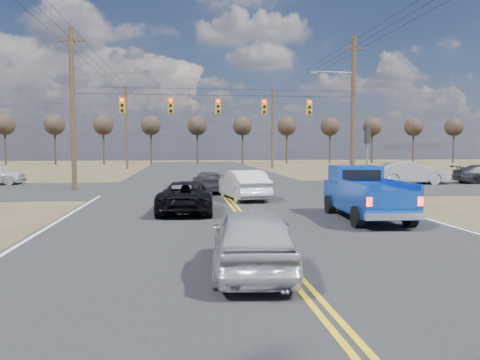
{
  "coord_description": "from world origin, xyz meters",
  "views": [
    {
      "loc": [
        -2.29,
        -12.16,
        2.74
      ],
      "look_at": [
        -0.19,
        4.88,
        1.5
      ],
      "focal_mm": 35.0,
      "sensor_mm": 36.0,
      "label": 1
    }
  ],
  "objects": [
    {
      "name": "signal_gantry",
      "position": [
        0.5,
        17.79,
        5.06
      ],
      "size": [
        19.6,
        4.83,
        10.0
      ],
      "color": "#473323",
      "rests_on": "ground"
    },
    {
      "name": "cross_car_east_near",
      "position": [
        14.09,
        19.81,
        0.83
      ],
      "size": [
        2.32,
        5.2,
        1.66
      ],
      "primitive_type": "imported",
      "rotation": [
        0.0,
        0.0,
        1.45
      ],
      "color": "#93959A",
      "rests_on": "ground"
    },
    {
      "name": "utility_poles",
      "position": [
        0.0,
        17.0,
        5.23
      ],
      "size": [
        19.6,
        58.32,
        10.0
      ],
      "color": "#473323",
      "rests_on": "ground"
    },
    {
      "name": "ground",
      "position": [
        0.0,
        0.0,
        0.0
      ],
      "size": [
        160.0,
        160.0,
        0.0
      ],
      "primitive_type": "plane",
      "color": "brown",
      "rests_on": "ground"
    },
    {
      "name": "road_cross",
      "position": [
        0.0,
        18.0,
        0.0
      ],
      "size": [
        120.0,
        12.0,
        0.02
      ],
      "primitive_type": "cube",
      "color": "#28282B",
      "rests_on": "ground"
    },
    {
      "name": "road_main",
      "position": [
        0.0,
        10.0,
        0.0
      ],
      "size": [
        14.0,
        120.0,
        0.02
      ],
      "primitive_type": "cube",
      "color": "#28282B",
      "rests_on": "ground"
    },
    {
      "name": "dgrey_car_queue",
      "position": [
        -0.8,
        15.5,
        0.62
      ],
      "size": [
        2.03,
        4.36,
        1.23
      ],
      "primitive_type": "imported",
      "rotation": [
        0.0,
        0.0,
        3.21
      ],
      "color": "#35353A",
      "rests_on": "ground"
    },
    {
      "name": "black_suv",
      "position": [
        -2.16,
        7.15,
        0.66
      ],
      "size": [
        2.46,
        4.85,
        1.32
      ],
      "primitive_type": "imported",
      "rotation": [
        0.0,
        0.0,
        3.08
      ],
      "color": "black",
      "rests_on": "ground"
    },
    {
      "name": "treeline",
      "position": [
        0.0,
        26.96,
        5.7
      ],
      "size": [
        87.0,
        117.8,
        7.4
      ],
      "color": "#33261C",
      "rests_on": "ground"
    },
    {
      "name": "white_car_queue",
      "position": [
        0.8,
        11.62,
        0.76
      ],
      "size": [
        2.34,
        4.83,
        1.52
      ],
      "primitive_type": "imported",
      "rotation": [
        0.0,
        0.0,
        3.3
      ],
      "color": "silver",
      "rests_on": "ground"
    },
    {
      "name": "pickup_truck",
      "position": [
        4.49,
        4.55,
        0.96
      ],
      "size": [
        2.29,
        5.33,
        1.97
      ],
      "rotation": [
        0.0,
        0.0,
        -0.04
      ],
      "color": "black",
      "rests_on": "ground"
    },
    {
      "name": "silver_suv",
      "position": [
        -0.81,
        -2.3,
        0.73
      ],
      "size": [
        2.07,
        4.41,
        1.46
      ],
      "primitive_type": "imported",
      "rotation": [
        0.0,
        0.0,
        3.06
      ],
      "color": "#AAADB3",
      "rests_on": "ground"
    }
  ]
}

